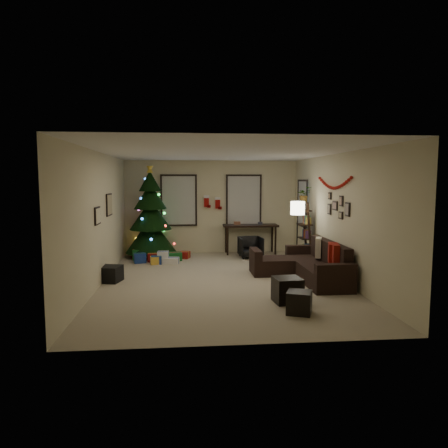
% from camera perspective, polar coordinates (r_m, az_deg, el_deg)
% --- Properties ---
extents(floor, '(7.00, 7.00, 0.00)m').
position_cam_1_polar(floor, '(8.95, -0.28, -7.75)').
color(floor, tan).
rests_on(floor, ground).
extents(ceiling, '(7.00, 7.00, 0.00)m').
position_cam_1_polar(ceiling, '(8.71, -0.29, 9.77)').
color(ceiling, white).
rests_on(ceiling, floor).
extents(wall_back, '(5.00, 0.00, 5.00)m').
position_cam_1_polar(wall_back, '(12.21, -1.73, 2.34)').
color(wall_back, beige).
rests_on(wall_back, floor).
extents(wall_front, '(5.00, 0.00, 5.00)m').
position_cam_1_polar(wall_front, '(5.27, 3.06, -2.48)').
color(wall_front, beige).
rests_on(wall_front, floor).
extents(wall_left, '(0.00, 7.00, 7.00)m').
position_cam_1_polar(wall_left, '(8.86, -16.61, 0.72)').
color(wall_left, beige).
rests_on(wall_left, floor).
extents(wall_right, '(0.00, 7.00, 7.00)m').
position_cam_1_polar(wall_right, '(9.29, 15.27, 0.99)').
color(wall_right, beige).
rests_on(wall_right, floor).
extents(window_back_left, '(1.05, 0.06, 1.50)m').
position_cam_1_polar(window_back_left, '(12.14, -6.21, 3.24)').
color(window_back_left, '#728CB2').
rests_on(window_back_left, wall_back).
extents(window_back_right, '(1.05, 0.06, 1.50)m').
position_cam_1_polar(window_back_right, '(12.26, 2.71, 3.29)').
color(window_back_right, '#728CB2').
rests_on(window_back_right, wall_back).
extents(window_right_wall, '(0.06, 0.90, 1.30)m').
position_cam_1_polar(window_right_wall, '(11.68, 10.76, 2.82)').
color(window_right_wall, '#728CB2').
rests_on(window_right_wall, wall_right).
extents(christmas_tree, '(1.40, 1.40, 2.61)m').
position_cam_1_polar(christmas_tree, '(11.70, -10.02, 0.78)').
color(christmas_tree, black).
rests_on(christmas_tree, floor).
extents(presents, '(1.50, 1.01, 0.30)m').
position_cam_1_polar(presents, '(11.07, -8.80, -4.55)').
color(presents, '#14591E').
rests_on(presents, floor).
extents(sofa, '(1.69, 2.47, 0.82)m').
position_cam_1_polar(sofa, '(9.29, 11.32, -5.68)').
color(sofa, black).
rests_on(sofa, floor).
extents(pillow_red_a, '(0.23, 0.47, 0.46)m').
position_cam_1_polar(pillow_red_a, '(8.61, 15.02, -4.16)').
color(pillow_red_a, maroon).
rests_on(pillow_red_a, sofa).
extents(pillow_red_b, '(0.22, 0.42, 0.41)m').
position_cam_1_polar(pillow_red_b, '(8.83, 14.46, -3.88)').
color(pillow_red_b, maroon).
rests_on(pillow_red_b, sofa).
extents(pillow_cream, '(0.27, 0.45, 0.43)m').
position_cam_1_polar(pillow_cream, '(9.59, 12.83, -3.13)').
color(pillow_cream, beige).
rests_on(pillow_cream, sofa).
extents(ottoman_near, '(0.50, 0.50, 0.44)m').
position_cam_1_polar(ottoman_near, '(7.44, 8.68, -8.93)').
color(ottoman_near, black).
rests_on(ottoman_near, floor).
extents(ottoman_far, '(0.49, 0.49, 0.36)m').
position_cam_1_polar(ottoman_far, '(6.88, 10.27, -10.53)').
color(ottoman_far, black).
rests_on(ottoman_far, floor).
extents(desk, '(1.57, 0.56, 0.85)m').
position_cam_1_polar(desk, '(12.10, 3.65, -0.55)').
color(desk, black).
rests_on(desk, floor).
extents(desk_chair, '(0.60, 0.57, 0.59)m').
position_cam_1_polar(desk_chair, '(11.52, 3.65, -3.17)').
color(desk_chair, black).
rests_on(desk_chair, floor).
extents(bookshelf, '(0.30, 0.47, 1.59)m').
position_cam_1_polar(bookshelf, '(10.78, 11.23, -1.34)').
color(bookshelf, black).
rests_on(bookshelf, floor).
extents(potted_plant, '(0.60, 0.58, 0.52)m').
position_cam_1_polar(potted_plant, '(10.99, 10.90, 4.30)').
color(potted_plant, '#4C4C4C').
rests_on(potted_plant, bookshelf).
extents(floor_lamp, '(0.34, 0.34, 1.62)m').
position_cam_1_polar(floor_lamp, '(10.25, 10.05, 1.58)').
color(floor_lamp, black).
rests_on(floor_lamp, floor).
extents(art_map, '(0.04, 0.60, 0.50)m').
position_cam_1_polar(art_map, '(9.76, -15.47, 2.57)').
color(art_map, black).
rests_on(art_map, wall_left).
extents(art_abstract, '(0.04, 0.45, 0.35)m').
position_cam_1_polar(art_abstract, '(8.51, -16.96, 1.09)').
color(art_abstract, black).
rests_on(art_abstract, wall_left).
extents(gallery, '(0.03, 1.25, 0.54)m').
position_cam_1_polar(gallery, '(9.19, 15.35, 2.32)').
color(gallery, black).
rests_on(gallery, wall_right).
extents(garland, '(0.08, 1.90, 0.30)m').
position_cam_1_polar(garland, '(9.37, 14.80, 5.50)').
color(garland, '#A5140C').
rests_on(garland, wall_right).
extents(stocking_left, '(0.20, 0.05, 0.36)m').
position_cam_1_polar(stocking_left, '(12.07, -2.37, 3.15)').
color(stocking_left, '#990F0C').
rests_on(stocking_left, wall_back).
extents(stocking_right, '(0.20, 0.05, 0.36)m').
position_cam_1_polar(stocking_right, '(12.17, -0.84, 2.92)').
color(stocking_right, '#990F0C').
rests_on(stocking_right, wall_back).
extents(storage_bin, '(0.75, 0.59, 0.33)m').
position_cam_1_polar(storage_bin, '(9.19, -16.00, -6.56)').
color(storage_bin, black).
rests_on(storage_bin, floor).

